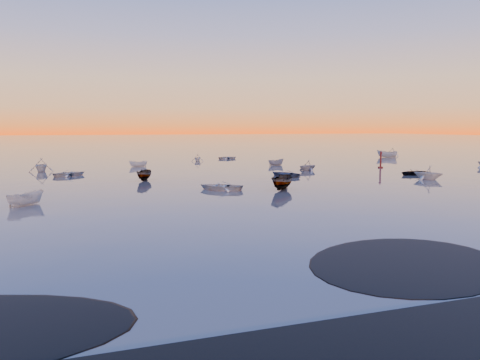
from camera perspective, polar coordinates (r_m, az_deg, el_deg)
name	(u,v)px	position (r m, az deg, el deg)	size (l,w,h in m)	color
ground	(132,154)	(117.54, -13.08, 3.05)	(600.00, 600.00, 0.00)	slate
mud_lobes	(392,289)	(20.95, 18.05, -12.48)	(140.00, 6.00, 0.07)	black
moored_fleet	(165,172)	(71.08, -9.11, 1.00)	(124.00, 58.00, 1.20)	silver
boat_near_center	(26,205)	(44.19, -24.65, -2.83)	(3.50, 1.48, 1.21)	silver
boat_near_right	(428,179)	(64.70, 21.93, 0.07)	(3.84, 1.73, 1.35)	silver
channel_marker	(381,161)	(80.36, 16.77, 2.26)	(0.83, 0.83, 2.96)	#48120F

